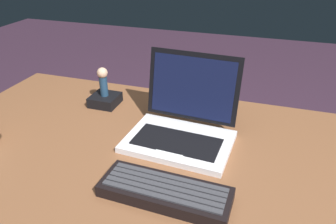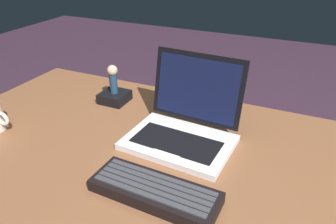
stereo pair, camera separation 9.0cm
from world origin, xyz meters
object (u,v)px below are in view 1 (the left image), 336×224
(laptop_front, at_px, (183,124))
(figurine_stand, at_px, (105,100))
(figurine, at_px, (103,80))
(external_keyboard, at_px, (165,192))

(laptop_front, bearing_deg, figurine_stand, 158.72)
(figurine_stand, height_order, figurine, figurine)
(laptop_front, height_order, external_keyboard, laptop_front)
(laptop_front, xyz_separation_m, external_keyboard, (0.03, -0.26, -0.03))
(figurine_stand, bearing_deg, external_keyboard, -47.05)
(figurine_stand, relative_size, figurine, 0.91)
(figurine_stand, bearing_deg, laptop_front, -21.28)
(laptop_front, height_order, figurine_stand, laptop_front)
(laptop_front, height_order, figurine, laptop_front)
(external_keyboard, xyz_separation_m, figurine_stand, (-0.36, 0.39, 0.00))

